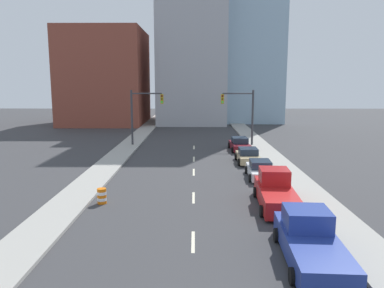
% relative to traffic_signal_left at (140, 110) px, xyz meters
% --- Properties ---
extents(sidewalk_left, '(2.52, 89.13, 0.17)m').
position_rel_traffic_signal_left_xyz_m(sidewalk_left, '(-1.42, 8.71, -4.08)').
color(sidewalk_left, '#9E9B93').
rests_on(sidewalk_left, ground).
extents(sidewalk_right, '(2.52, 89.13, 0.17)m').
position_rel_traffic_signal_left_xyz_m(sidewalk_right, '(13.85, 8.71, -4.08)').
color(sidewalk_right, '#9E9B93').
rests_on(sidewalk_right, ground).
extents(lane_stripe_at_9m, '(0.16, 2.40, 0.01)m').
position_rel_traffic_signal_left_xyz_m(lane_stripe_at_9m, '(6.21, -26.82, -4.17)').
color(lane_stripe_at_9m, beige).
rests_on(lane_stripe_at_9m, ground).
extents(lane_stripe_at_16m, '(0.16, 2.40, 0.01)m').
position_rel_traffic_signal_left_xyz_m(lane_stripe_at_16m, '(6.21, -20.03, -4.17)').
color(lane_stripe_at_16m, beige).
rests_on(lane_stripe_at_16m, ground).
extents(lane_stripe_at_23m, '(0.16, 2.40, 0.01)m').
position_rel_traffic_signal_left_xyz_m(lane_stripe_at_23m, '(6.21, -13.04, -4.17)').
color(lane_stripe_at_23m, beige).
rests_on(lane_stripe_at_23m, ground).
extents(lane_stripe_at_28m, '(0.16, 2.40, 0.01)m').
position_rel_traffic_signal_left_xyz_m(lane_stripe_at_28m, '(6.21, -7.67, -4.17)').
color(lane_stripe_at_28m, beige).
rests_on(lane_stripe_at_28m, ground).
extents(lane_stripe_at_35m, '(0.16, 2.40, 0.01)m').
position_rel_traffic_signal_left_xyz_m(lane_stripe_at_35m, '(6.21, -1.00, -4.17)').
color(lane_stripe_at_35m, beige).
rests_on(lane_stripe_at_35m, ground).
extents(building_brick_left, '(14.00, 16.00, 16.56)m').
position_rel_traffic_signal_left_xyz_m(building_brick_left, '(-9.74, 24.99, 4.11)').
color(building_brick_left, brown).
rests_on(building_brick_left, ground).
extents(building_office_center, '(12.00, 20.00, 24.50)m').
position_rel_traffic_signal_left_xyz_m(building_office_center, '(5.72, 28.99, 8.08)').
color(building_office_center, '#A8A8AD').
rests_on(building_office_center, ground).
extents(building_glass_right, '(13.00, 20.00, 41.56)m').
position_rel_traffic_signal_left_xyz_m(building_glass_right, '(15.86, 32.99, 16.61)').
color(building_glass_right, '#99B7CC').
rests_on(building_glass_right, ground).
extents(traffic_signal_left, '(3.82, 0.35, 6.52)m').
position_rel_traffic_signal_left_xyz_m(traffic_signal_left, '(0.00, 0.00, 0.00)').
color(traffic_signal_left, '#38383D').
rests_on(traffic_signal_left, ground).
extents(traffic_signal_right, '(3.82, 0.35, 6.52)m').
position_rel_traffic_signal_left_xyz_m(traffic_signal_right, '(11.99, 0.00, 0.00)').
color(traffic_signal_right, '#38383D').
rests_on(traffic_signal_right, ground).
extents(traffic_barrel, '(0.56, 0.56, 0.95)m').
position_rel_traffic_signal_left_xyz_m(traffic_barrel, '(0.58, -21.25, -3.70)').
color(traffic_barrel, orange).
rests_on(traffic_barrel, ground).
extents(pickup_truck_blue, '(2.69, 6.20, 1.96)m').
position_rel_traffic_signal_left_xyz_m(pickup_truck_blue, '(11.12, -28.55, -3.37)').
color(pickup_truck_blue, navy).
rests_on(pickup_truck_blue, ground).
extents(pickup_truck_red, '(2.52, 6.01, 2.13)m').
position_rel_traffic_signal_left_xyz_m(pickup_truck_red, '(11.15, -21.60, -3.31)').
color(pickup_truck_red, red).
rests_on(pickup_truck_red, ground).
extents(sedan_white, '(2.14, 4.40, 1.38)m').
position_rel_traffic_signal_left_xyz_m(sedan_white, '(11.40, -14.87, -3.54)').
color(sedan_white, silver).
rests_on(sedan_white, ground).
extents(sedan_tan, '(2.16, 4.21, 1.39)m').
position_rel_traffic_signal_left_xyz_m(sedan_tan, '(11.24, -9.32, -3.53)').
color(sedan_tan, tan).
rests_on(sedan_tan, ground).
extents(sedan_maroon, '(2.27, 4.68, 1.45)m').
position_rel_traffic_signal_left_xyz_m(sedan_maroon, '(11.21, -2.93, -3.51)').
color(sedan_maroon, maroon).
rests_on(sedan_maroon, ground).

